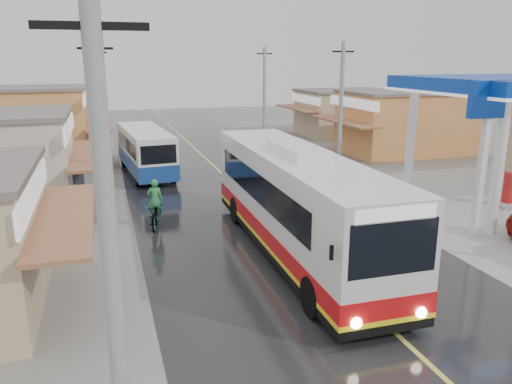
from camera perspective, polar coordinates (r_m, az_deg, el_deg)
ground at (r=16.11m, az=10.57°, el=-11.06°), size 120.00×120.00×0.00m
road at (r=29.42m, az=-2.97°, el=1.25°), size 12.00×90.00×0.02m
centre_line at (r=29.42m, az=-2.97°, el=1.27°), size 0.15×90.00×0.01m
shopfronts_right at (r=33.80m, az=23.91°, el=1.75°), size 11.00×44.00×4.80m
utility_poles_left at (r=29.56m, az=-16.73°, el=0.66°), size 1.60×50.00×8.00m
utility_poles_right at (r=31.82m, az=9.35°, el=2.10°), size 1.60×36.00×8.00m
coach_bus at (r=18.11m, az=4.59°, el=-1.23°), size 3.05×13.04×4.06m
second_bus at (r=31.65m, az=-12.51°, el=4.66°), size 2.99×8.60×2.80m
cyclist at (r=21.64m, az=-11.43°, el=-2.20°), size 1.08×2.10×2.16m
tricycle_near at (r=26.22m, az=-21.09°, el=0.79°), size 1.99×2.59×1.78m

